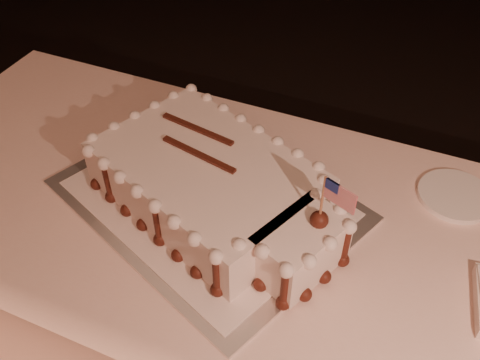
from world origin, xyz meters
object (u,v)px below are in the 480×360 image
at_px(cake_board, 208,200).
at_px(side_plate, 455,196).
at_px(sheet_cake, 217,187).
at_px(banquet_table, 349,352).

relative_size(cake_board, side_plate, 3.73).
bearing_deg(sheet_cake, side_plate, 27.13).
bearing_deg(banquet_table, side_plate, 63.20).
height_order(banquet_table, side_plate, side_plate).
relative_size(banquet_table, cake_board, 3.80).
height_order(cake_board, sheet_cake, sheet_cake).
xyz_separation_m(banquet_table, cake_board, (-0.39, 0.02, 0.38)).
bearing_deg(side_plate, sheet_cake, -152.87).
xyz_separation_m(cake_board, sheet_cake, (0.03, -0.01, 0.06)).
relative_size(sheet_cake, side_plate, 3.70).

